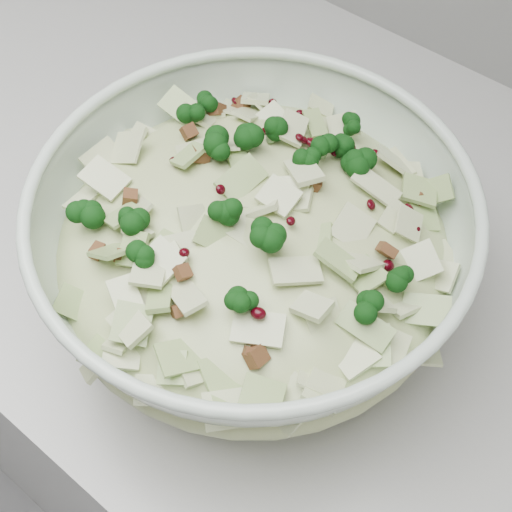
% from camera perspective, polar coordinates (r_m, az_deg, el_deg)
% --- Properties ---
extents(counter, '(3.60, 0.60, 0.90)m').
position_cam_1_polar(counter, '(1.12, -7.81, -4.57)').
color(counter, '#A7A7A3').
rests_on(counter, floor).
extents(mixing_bowl, '(0.41, 0.41, 0.13)m').
position_cam_1_polar(mixing_bowl, '(0.54, -0.24, 0.61)').
color(mixing_bowl, silver).
rests_on(mixing_bowl, counter).
extents(salad, '(0.43, 0.43, 0.13)m').
position_cam_1_polar(salad, '(0.53, -0.25, 1.97)').
color(salad, beige).
rests_on(salad, mixing_bowl).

